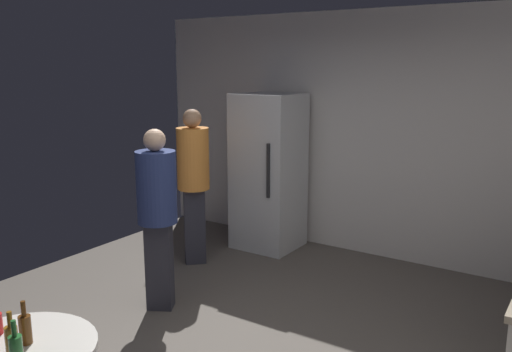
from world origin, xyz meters
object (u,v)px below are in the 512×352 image
at_px(person_in_navy_shirt, 157,206).
at_px(beer_bottle_green, 16,349).
at_px(beer_bottle_brown, 25,328).
at_px(person_in_orange_shirt, 193,175).
at_px(refrigerator, 268,172).
at_px(beer_bottle_amber, 12,340).

bearing_deg(person_in_navy_shirt, beer_bottle_green, -4.06).
xyz_separation_m(beer_bottle_brown, person_in_navy_shirt, (-0.80, 1.79, 0.11)).
distance_m(person_in_navy_shirt, person_in_orange_shirt, 1.12).
bearing_deg(refrigerator, beer_bottle_amber, -76.41).
height_order(refrigerator, person_in_navy_shirt, refrigerator).
bearing_deg(beer_bottle_amber, person_in_navy_shirt, 114.05).
distance_m(beer_bottle_brown, beer_bottle_green, 0.21).
relative_size(beer_bottle_amber, person_in_navy_shirt, 0.14).
distance_m(refrigerator, beer_bottle_amber, 3.92).
height_order(beer_bottle_green, person_in_orange_shirt, person_in_orange_shirt).
bearing_deg(beer_bottle_amber, beer_bottle_brown, 114.91).
relative_size(beer_bottle_brown, person_in_orange_shirt, 0.14).
height_order(beer_bottle_amber, beer_bottle_brown, same).
xyz_separation_m(beer_bottle_amber, person_in_orange_shirt, (-1.30, 2.92, 0.16)).
xyz_separation_m(beer_bottle_green, person_in_navy_shirt, (-0.94, 1.93, 0.11)).
relative_size(refrigerator, beer_bottle_amber, 7.83).
bearing_deg(person_in_orange_shirt, beer_bottle_amber, -20.86).
distance_m(beer_bottle_amber, person_in_navy_shirt, 2.07).
relative_size(beer_bottle_amber, beer_bottle_brown, 1.00).
relative_size(refrigerator, person_in_navy_shirt, 1.13).
relative_size(beer_bottle_brown, person_in_navy_shirt, 0.14).
bearing_deg(person_in_orange_shirt, refrigerator, 112.11).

